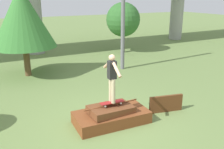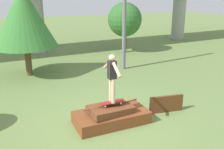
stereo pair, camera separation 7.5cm
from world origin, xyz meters
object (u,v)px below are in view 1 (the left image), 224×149
(tree_behind_left, at_px, (22,17))
(utility_pole, at_px, (123,4))
(skateboard, at_px, (112,102))
(tree_behind_right, at_px, (123,20))
(skater, at_px, (112,76))

(tree_behind_left, bearing_deg, utility_pole, -13.71)
(utility_pole, bearing_deg, skateboard, -123.11)
(tree_behind_right, bearing_deg, skateboard, -122.03)
(tree_behind_right, bearing_deg, tree_behind_left, -160.81)
(skateboard, xyz_separation_m, skater, (-0.00, 0.00, 0.84))
(skateboard, distance_m, tree_behind_left, 6.60)
(skater, xyz_separation_m, tree_behind_right, (5.27, 8.42, 0.66))
(skateboard, height_order, tree_behind_left, tree_behind_left)
(skateboard, relative_size, tree_behind_right, 0.23)
(skater, xyz_separation_m, tree_behind_left, (-1.39, 6.10, 1.25))
(skateboard, height_order, utility_pole, utility_pole)
(tree_behind_left, xyz_separation_m, tree_behind_right, (6.66, 2.32, -0.60))
(utility_pole, height_order, tree_behind_left, utility_pole)
(utility_pole, bearing_deg, tree_behind_right, 59.58)
(skater, height_order, tree_behind_right, tree_behind_right)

